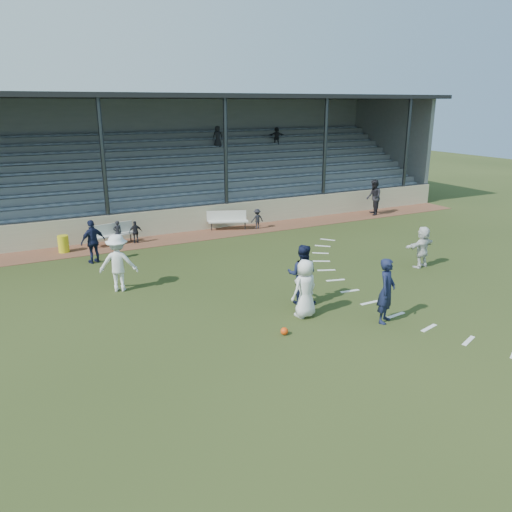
{
  "coord_description": "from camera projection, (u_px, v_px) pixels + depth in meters",
  "views": [
    {
      "loc": [
        -7.25,
        -11.58,
        6.19
      ],
      "look_at": [
        0.0,
        2.5,
        1.3
      ],
      "focal_mm": 35.0,
      "sensor_mm": 36.0,
      "label": 1
    }
  ],
  "objects": [
    {
      "name": "ground",
      "position": [
        294.0,
        320.0,
        14.83
      ],
      "size": [
        90.0,
        90.0,
        0.0
      ],
      "primitive_type": "plane",
      "color": "#2C3817",
      "rests_on": "ground"
    },
    {
      "name": "sub_left_far",
      "position": [
        136.0,
        232.0,
        22.72
      ],
      "size": [
        0.62,
        0.3,
        1.03
      ],
      "primitive_type": "imported",
      "rotation": [
        0.0,
        0.0,
        3.06
      ],
      "color": "black",
      "rests_on": "cinder_track"
    },
    {
      "name": "cinder_track",
      "position": [
        179.0,
        238.0,
        23.75
      ],
      "size": [
        34.0,
        2.0,
        0.02
      ],
      "primitive_type": "cube",
      "color": "brown",
      "rests_on": "ground"
    },
    {
      "name": "retaining_wall",
      "position": [
        172.0,
        221.0,
        24.47
      ],
      "size": [
        34.0,
        0.18,
        1.2
      ],
      "primitive_type": "cube",
      "color": "#BDB491",
      "rests_on": "ground"
    },
    {
      "name": "trash_bin",
      "position": [
        63.0,
        244.0,
        21.37
      ],
      "size": [
        0.46,
        0.46,
        0.73
      ],
      "primitive_type": "cylinder",
      "color": "gold",
      "rests_on": "cinder_track"
    },
    {
      "name": "player_white_wing",
      "position": [
        118.0,
        263.0,
        16.85
      ],
      "size": [
        1.46,
        1.15,
        1.98
      ],
      "primitive_type": "imported",
      "rotation": [
        0.0,
        0.0,
        2.77
      ],
      "color": "silver",
      "rests_on": "ground"
    },
    {
      "name": "bench_left",
      "position": [
        112.0,
        232.0,
        22.51
      ],
      "size": [
        2.04,
        0.83,
        0.95
      ],
      "rotation": [
        0.0,
        0.0,
        0.2
      ],
      "color": "beige",
      "rests_on": "cinder_track"
    },
    {
      "name": "sub_right",
      "position": [
        257.0,
        219.0,
        25.31
      ],
      "size": [
        0.67,
        0.39,
        1.02
      ],
      "primitive_type": "imported",
      "rotation": [
        0.0,
        0.0,
        3.13
      ],
      "color": "black",
      "rests_on": "cinder_track"
    },
    {
      "name": "penalty_arc",
      "position": [
        400.0,
        296.0,
        16.63
      ],
      "size": [
        3.89,
        14.63,
        0.01
      ],
      "color": "white",
      "rests_on": "ground"
    },
    {
      "name": "player_white_back",
      "position": [
        422.0,
        247.0,
        19.37
      ],
      "size": [
        1.56,
        0.69,
        1.63
      ],
      "primitive_type": "imported",
      "rotation": [
        0.0,
        0.0,
        3.28
      ],
      "color": "silver",
      "rests_on": "ground"
    },
    {
      "name": "player_white_lead",
      "position": [
        305.0,
        288.0,
        14.82
      ],
      "size": [
        0.97,
        0.74,
        1.79
      ],
      "primitive_type": "imported",
      "rotation": [
        0.0,
        0.0,
        3.35
      ],
      "color": "silver",
      "rests_on": "ground"
    },
    {
      "name": "player_navy_lead",
      "position": [
        387.0,
        291.0,
        14.43
      ],
      "size": [
        0.85,
        0.77,
        1.94
      ],
      "primitive_type": "imported",
      "rotation": [
        0.0,
        0.0,
        0.58
      ],
      "color": "#141937",
      "rests_on": "ground"
    },
    {
      "name": "football",
      "position": [
        284.0,
        331.0,
        13.84
      ],
      "size": [
        0.21,
        0.21,
        0.21
      ],
      "primitive_type": "sphere",
      "color": "#E2420D",
      "rests_on": "ground"
    },
    {
      "name": "sub_left_near",
      "position": [
        118.0,
        232.0,
        22.53
      ],
      "size": [
        0.44,
        0.32,
        1.09
      ],
      "primitive_type": "imported",
      "rotation": [
        0.0,
        0.0,
        3.31
      ],
      "color": "black",
      "rests_on": "cinder_track"
    },
    {
      "name": "official",
      "position": [
        374.0,
        197.0,
        28.34
      ],
      "size": [
        1.12,
        1.21,
        2.0
      ],
      "primitive_type": "imported",
      "rotation": [
        0.0,
        0.0,
        4.23
      ],
      "color": "black",
      "rests_on": "cinder_track"
    },
    {
      "name": "bench_right",
      "position": [
        227.0,
        218.0,
        25.14
      ],
      "size": [
        2.01,
        1.13,
        0.95
      ],
      "rotation": [
        0.0,
        0.0,
        -0.36
      ],
      "color": "beige",
      "rests_on": "cinder_track"
    },
    {
      "name": "player_navy_mid",
      "position": [
        302.0,
        275.0,
        15.76
      ],
      "size": [
        1.21,
        1.17,
        1.96
      ],
      "primitive_type": "imported",
      "rotation": [
        0.0,
        0.0,
        2.47
      ],
      "color": "#141937",
      "rests_on": "ground"
    },
    {
      "name": "grandstand",
      "position": [
        144.0,
        177.0,
        28.0
      ],
      "size": [
        34.6,
        9.0,
        6.61
      ],
      "color": "slate",
      "rests_on": "ground"
    },
    {
      "name": "player_navy_wing",
      "position": [
        93.0,
        242.0,
        19.88
      ],
      "size": [
        1.11,
        0.73,
        1.76
      ],
      "primitive_type": "imported",
      "rotation": [
        0.0,
        0.0,
        3.46
      ],
      "color": "#141937",
      "rests_on": "ground"
    }
  ]
}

